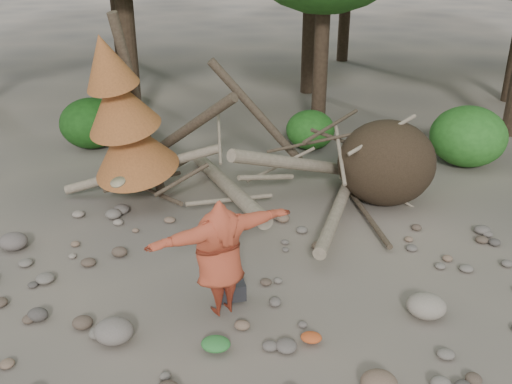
# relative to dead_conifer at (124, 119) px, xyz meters

# --- Properties ---
(ground) EXTENTS (120.00, 120.00, 0.00)m
(ground) POSITION_rel_dead_conifer_xyz_m (3.12, -3.37, -2.11)
(ground) COLOR #514C44
(ground) RESTS_ON ground
(deadfall_pile) EXTENTS (8.55, 5.24, 3.30)m
(deadfall_pile) POSITION_rel_dead_conifer_xyz_m (5.13, 0.87, -1.16)
(deadfall_pile) COLOR #332619
(deadfall_pile) RESTS_ON ground
(dead_conifer) EXTENTS (2.06, 2.16, 4.35)m
(dead_conifer) POSITION_rel_dead_conifer_xyz_m (0.00, 0.00, 0.00)
(dead_conifer) COLOR #4C3F30
(dead_conifer) RESTS_ON ground
(bush_left) EXTENTS (1.80, 1.80, 1.44)m
(bush_left) POSITION_rel_dead_conifer_xyz_m (-2.38, 3.83, -1.39)
(bush_left) COLOR #1B4E14
(bush_left) RESTS_ON ground
(bush_mid) EXTENTS (1.40, 1.40, 1.12)m
(bush_mid) POSITION_rel_dead_conifer_xyz_m (3.92, 4.43, -1.55)
(bush_mid) COLOR #25631C
(bush_mid) RESTS_ON ground
(bush_right) EXTENTS (2.00, 2.00, 1.60)m
(bush_right) POSITION_rel_dead_conifer_xyz_m (8.12, 3.63, -1.31)
(bush_right) COLOR #2F7624
(bush_right) RESTS_ON ground
(frisbee_thrower) EXTENTS (2.94, 2.01, 2.18)m
(frisbee_thrower) POSITION_rel_dead_conifer_xyz_m (2.71, -3.71, -1.03)
(frisbee_thrower) COLOR #A93E26
(frisbee_thrower) RESTS_ON ground
(backpack) EXTENTS (0.53, 0.44, 0.30)m
(backpack) POSITION_rel_dead_conifer_xyz_m (2.82, -3.33, -1.96)
(backpack) COLOR black
(backpack) RESTS_ON ground
(cloth_green) EXTENTS (0.45, 0.37, 0.17)m
(cloth_green) POSITION_rel_dead_conifer_xyz_m (2.78, -4.63, -2.03)
(cloth_green) COLOR #2D7130
(cloth_green) RESTS_ON ground
(cloth_orange) EXTENTS (0.33, 0.27, 0.12)m
(cloth_orange) POSITION_rel_dead_conifer_xyz_m (4.20, -4.28, -2.05)
(cloth_orange) COLOR #B5481F
(cloth_orange) RESTS_ON ground
(boulder_front_left) EXTENTS (0.61, 0.55, 0.37)m
(boulder_front_left) POSITION_rel_dead_conifer_xyz_m (1.19, -4.57, -1.93)
(boulder_front_left) COLOR #70665D
(boulder_front_left) RESTS_ON ground
(boulder_front_right) EXTENTS (0.51, 0.46, 0.30)m
(boulder_front_right) POSITION_rel_dead_conifer_xyz_m (5.14, -5.19, -1.96)
(boulder_front_right) COLOR brown
(boulder_front_right) RESTS_ON ground
(boulder_mid_right) EXTENTS (0.64, 0.58, 0.39)m
(boulder_mid_right) POSITION_rel_dead_conifer_xyz_m (6.04, -3.37, -1.92)
(boulder_mid_right) COLOR gray
(boulder_mid_right) RESTS_ON ground
(boulder_mid_left) EXTENTS (0.56, 0.51, 0.34)m
(boulder_mid_left) POSITION_rel_dead_conifer_xyz_m (-1.75, -2.09, -1.94)
(boulder_mid_left) COLOR #625852
(boulder_mid_left) RESTS_ON ground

